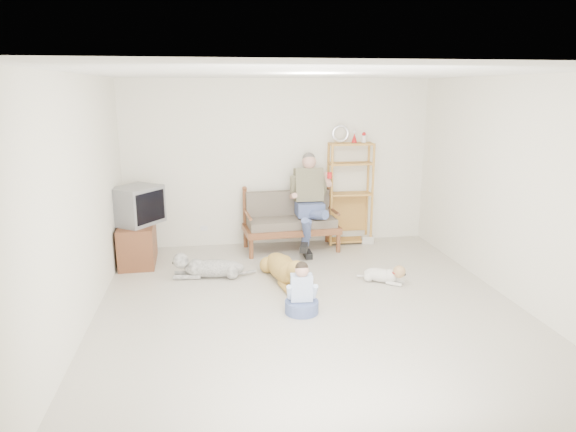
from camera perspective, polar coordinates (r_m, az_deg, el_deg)
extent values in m
plane|color=silver|center=(6.19, 2.48, -10.25)|extent=(5.50, 5.50, 0.00)
plane|color=white|center=(5.65, 2.78, 15.58)|extent=(5.50, 5.50, 0.00)
plane|color=silver|center=(8.45, -1.06, 5.89)|extent=(5.00, 0.00, 5.00)
plane|color=silver|center=(3.23, 12.33, -8.02)|extent=(5.00, 0.00, 5.00)
plane|color=silver|center=(5.83, -22.25, 1.13)|extent=(0.00, 5.50, 5.50)
plane|color=silver|center=(6.72, 24.03, 2.56)|extent=(0.00, 5.50, 5.50)
cube|color=brown|center=(8.24, 0.36, -1.43)|extent=(1.55, 0.80, 0.10)
cube|color=#62574B|center=(8.21, 0.36, -0.65)|extent=(1.42, 0.70, 0.13)
cube|color=#62574B|center=(8.39, 0.10, 1.31)|extent=(1.39, 0.22, 0.45)
cylinder|color=brown|center=(8.40, 0.04, 2.73)|extent=(1.40, 0.15, 0.05)
cylinder|color=brown|center=(7.93, -4.31, -3.59)|extent=(0.07, 0.07, 0.30)
cylinder|color=brown|center=(8.42, -4.67, -0.26)|extent=(0.07, 0.07, 0.95)
cylinder|color=brown|center=(8.15, 5.56, -3.13)|extent=(0.07, 0.07, 0.30)
cylinder|color=brown|center=(8.63, 4.64, 0.09)|extent=(0.07, 0.07, 0.95)
cube|color=#536298|center=(8.21, 2.41, 0.81)|extent=(0.43, 0.40, 0.21)
cube|color=#70684E|center=(8.23, 2.29, 3.51)|extent=(0.45, 0.31, 0.56)
sphere|color=tan|center=(8.14, 2.36, 6.05)|extent=(0.22, 0.22, 0.22)
sphere|color=#58524E|center=(8.16, 2.33, 6.36)|extent=(0.20, 0.20, 0.20)
cylinder|color=#B41315|center=(8.04, 4.64, 4.52)|extent=(0.07, 0.07, 0.10)
cube|color=gold|center=(8.45, 7.06, 7.96)|extent=(0.71, 0.29, 0.03)
torus|color=silver|center=(8.38, 5.84, 9.08)|extent=(0.29, 0.05, 0.29)
cone|color=#B41315|center=(8.45, 7.38, 8.60)|extent=(0.09, 0.09, 0.15)
cylinder|color=gold|center=(8.36, 4.86, 2.22)|extent=(0.04, 0.04, 1.68)
cylinder|color=gold|center=(8.62, 4.44, 2.58)|extent=(0.04, 0.04, 1.68)
cylinder|color=gold|center=(8.55, 9.36, 2.34)|extent=(0.04, 0.04, 1.68)
cylinder|color=gold|center=(8.80, 8.82, 2.69)|extent=(0.04, 0.04, 1.68)
cube|color=silver|center=(8.77, 8.80, -2.60)|extent=(0.21, 0.16, 0.12)
cube|color=brown|center=(7.95, -16.36, -2.96)|extent=(0.53, 0.92, 0.60)
cube|color=brown|center=(7.78, -18.31, -3.48)|extent=(0.03, 0.40, 0.50)
cube|color=brown|center=(8.20, -17.83, -2.56)|extent=(0.03, 0.40, 0.50)
cube|color=slate|center=(7.84, -16.47, 1.16)|extent=(0.82, 0.85, 0.55)
cube|color=black|center=(7.66, -15.03, 0.96)|extent=(0.35, 0.47, 0.44)
cube|color=silver|center=(8.57, -9.32, -1.35)|extent=(0.12, 0.02, 0.08)
ellipsoid|color=#AF863C|center=(7.05, -0.60, -5.79)|extent=(0.53, 1.04, 0.31)
sphere|color=#AF863C|center=(6.77, 0.20, -6.43)|extent=(0.31, 0.31, 0.31)
sphere|color=#AF863C|center=(6.51, 0.92, -6.04)|extent=(0.25, 0.25, 0.25)
ellipsoid|color=#AF863C|center=(6.42, 1.26, -6.57)|extent=(0.14, 0.19, 0.09)
cylinder|color=#AF863C|center=(7.53, -1.81, -5.24)|extent=(0.24, 0.37, 0.05)
ellipsoid|color=#AF863C|center=(6.50, 0.13, -6.05)|extent=(0.07, 0.09, 0.12)
ellipsoid|color=#AF863C|center=(6.56, 1.56, -5.88)|extent=(0.07, 0.09, 0.12)
ellipsoid|color=white|center=(7.20, -8.17, -5.78)|extent=(0.85, 0.35, 0.25)
sphere|color=white|center=(7.22, -10.16, -5.67)|extent=(0.25, 0.25, 0.25)
sphere|color=white|center=(7.21, -11.83, -4.88)|extent=(0.21, 0.21, 0.21)
ellipsoid|color=white|center=(7.23, -12.59, -5.04)|extent=(0.16, 0.11, 0.08)
cylinder|color=white|center=(7.20, -4.85, -6.29)|extent=(0.33, 0.13, 0.04)
ellipsoid|color=white|center=(7.27, -11.59, -4.68)|extent=(0.07, 0.05, 0.11)
ellipsoid|color=white|center=(7.13, -11.74, -5.07)|extent=(0.07, 0.05, 0.11)
ellipsoid|color=silver|center=(7.08, 10.21, -6.48)|extent=(0.50, 0.45, 0.18)
sphere|color=silver|center=(7.04, 11.30, -6.55)|extent=(0.18, 0.18, 0.18)
sphere|color=tan|center=(6.98, 12.26, -6.08)|extent=(0.17, 0.17, 0.17)
ellipsoid|color=tan|center=(6.97, 12.85, -6.29)|extent=(0.14, 0.13, 0.06)
cylinder|color=silver|center=(7.17, 8.40, -6.62)|extent=(0.19, 0.08, 0.03)
cone|color=tan|center=(6.92, 12.01, -5.82)|extent=(0.05, 0.05, 0.06)
cone|color=tan|center=(7.02, 12.28, -5.52)|extent=(0.05, 0.05, 0.06)
torus|color=#B41315|center=(6.99, 12.07, -6.14)|extent=(0.15, 0.15, 0.02)
cylinder|color=#536298|center=(6.07, 1.53, -10.04)|extent=(0.39, 0.39, 0.14)
cube|color=silver|center=(5.99, 1.51, -7.94)|extent=(0.26, 0.18, 0.31)
sphere|color=tan|center=(5.90, 1.56, -6.06)|extent=(0.16, 0.16, 0.16)
sphere|color=black|center=(5.90, 1.54, -5.78)|extent=(0.15, 0.15, 0.15)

